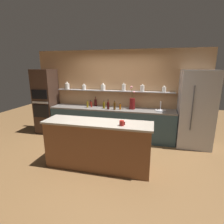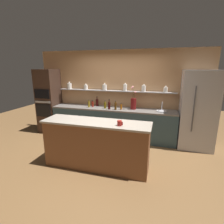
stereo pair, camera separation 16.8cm
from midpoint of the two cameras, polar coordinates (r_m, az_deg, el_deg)
name	(u,v)px [view 1 (the left image)]	position (r m, az deg, el deg)	size (l,w,h in m)	color
ground_plane	(104,157)	(4.35, -3.81, -14.41)	(12.00, 12.00, 0.00)	brown
back_wall_unit	(118,94)	(5.42, 1.00, 5.98)	(5.20, 0.28, 2.60)	tan
back_counter_unit	(111,123)	(5.30, -1.13, -3.60)	(3.69, 0.62, 0.92)	#334C56
island_counter	(98,145)	(3.75, -5.96, -10.58)	(2.24, 0.61, 1.02)	brown
refrigerator	(196,110)	(5.05, 24.77, 0.72)	(0.86, 0.73, 2.03)	#B7B7BC
oven_tower	(46,102)	(6.07, -21.42, 3.17)	(0.62, 0.64, 2.04)	#3D281E
flower_vase	(132,103)	(5.05, 5.67, 3.03)	(0.16, 0.19, 0.67)	maroon
sink_fixture	(160,110)	(5.01, 14.60, 0.64)	(0.30, 0.30, 0.25)	#B7B7BC
bottle_oil_0	(104,105)	(5.15, -3.60, 2.21)	(0.07, 0.07, 0.23)	brown
bottle_spirit_1	(115,106)	(4.95, -0.12, 1.98)	(0.06, 0.06, 0.26)	#4C2D0C
bottle_sauce_2	(91,104)	(5.35, -7.63, 2.46)	(0.05, 0.05, 0.19)	maroon
bottle_oil_3	(87,104)	(5.31, -8.92, 2.45)	(0.06, 0.06, 0.23)	olive
bottle_sauce_4	(90,103)	(5.54, -7.90, 2.79)	(0.05, 0.05, 0.17)	maroon
bottle_wine_5	(96,103)	(5.48, -6.28, 3.06)	(0.08, 0.08, 0.30)	#380C0C
bottle_wine_6	(108,106)	(5.02, -2.23, 2.12)	(0.07, 0.07, 0.30)	#380C0C
bottle_sauce_7	(120,107)	(5.00, 1.70, 1.72)	(0.05, 0.05, 0.19)	#9E4C0A
coffee_mug	(122,123)	(3.30, 1.74, -3.65)	(0.11, 0.09, 0.10)	maroon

